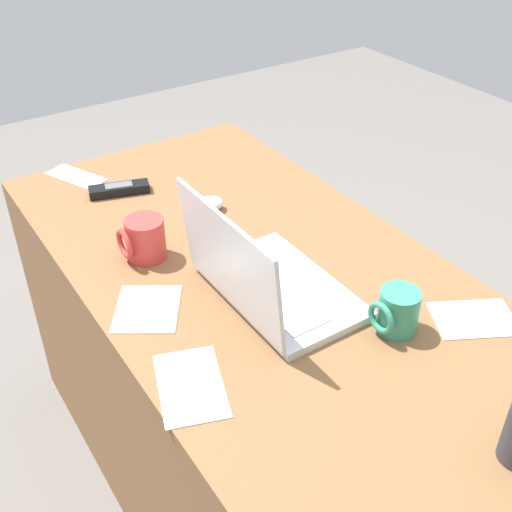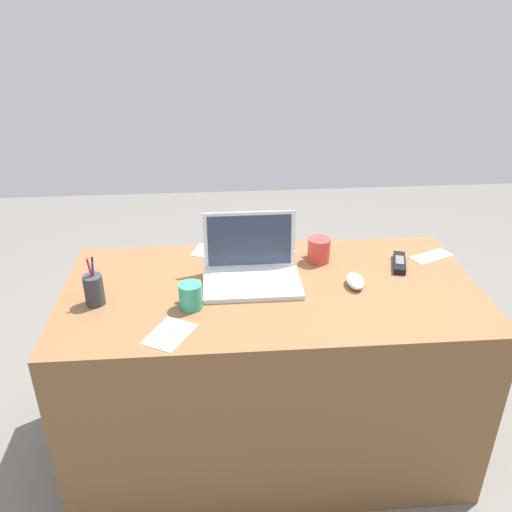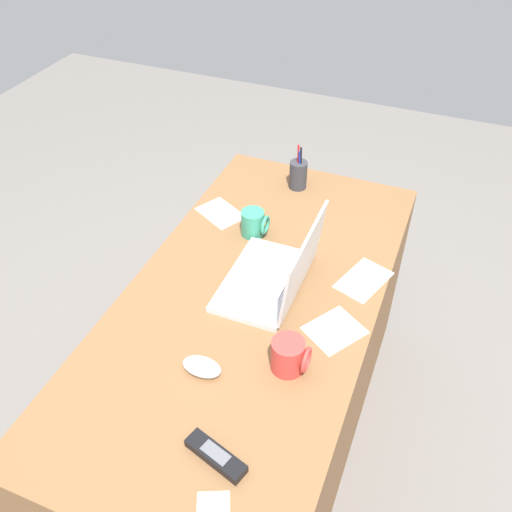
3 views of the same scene
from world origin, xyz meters
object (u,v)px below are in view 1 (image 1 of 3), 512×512
object	(u,v)px
cordless_phone	(119,189)
computer_mouse	(204,206)
laptop	(265,281)
coffee_mug_white	(144,239)
coffee_mug_tall	(397,312)

from	to	relation	value
cordless_phone	computer_mouse	bearing A→B (deg)	-146.80
laptop	coffee_mug_white	size ratio (longest dim) A/B	3.53
computer_mouse	coffee_mug_white	distance (m)	0.23
laptop	coffee_mug_tall	world-z (taller)	laptop
laptop	cordless_phone	size ratio (longest dim) A/B	2.17
computer_mouse	coffee_mug_white	xyz separation A→B (m)	(-0.10, 0.20, 0.03)
laptop	cordless_phone	xyz separation A→B (m)	(0.58, 0.07, -0.04)
computer_mouse	coffee_mug_tall	bearing A→B (deg)	-170.73
coffee_mug_white	computer_mouse	bearing A→B (deg)	-64.81
laptop	coffee_mug_tall	size ratio (longest dim) A/B	3.89
coffee_mug_white	cordless_phone	world-z (taller)	coffee_mug_white
computer_mouse	cordless_phone	bearing A→B (deg)	33.59
laptop	computer_mouse	distance (m)	0.37
cordless_phone	coffee_mug_tall	bearing A→B (deg)	-163.97
coffee_mug_white	laptop	bearing A→B (deg)	-153.32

